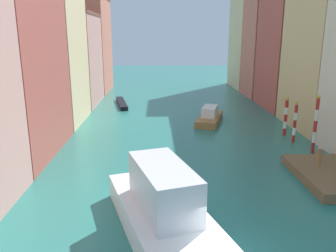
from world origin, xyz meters
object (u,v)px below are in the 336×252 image
at_px(person_on_dock, 319,157).
at_px(mooring_pole_1, 295,122).
at_px(gondola_black, 122,103).
at_px(mooring_pole_0, 316,124).
at_px(motorboat_0, 210,117).
at_px(vaporetto_white, 163,209).
at_px(waterfront_dock, 331,175).
at_px(mooring_pole_2, 286,116).

distance_m(person_on_dock, mooring_pole_1, 7.48).
xyz_separation_m(mooring_pole_1, gondola_black, (-17.54, 18.08, -1.68)).
height_order(mooring_pole_0, motorboat_0, mooring_pole_0).
bearing_deg(vaporetto_white, mooring_pole_1, 49.84).
bearing_deg(vaporetto_white, gondola_black, 99.17).
bearing_deg(motorboat_0, vaporetto_white, -104.29).
bearing_deg(mooring_pole_0, gondola_black, 130.48).
relative_size(gondola_black, motorboat_0, 1.15).
relative_size(mooring_pole_0, gondola_black, 0.60).
distance_m(mooring_pole_1, vaporetto_white, 19.04).
xyz_separation_m(vaporetto_white, gondola_black, (-5.26, 32.63, -1.03)).
height_order(mooring_pole_0, mooring_pole_1, mooring_pole_0).
bearing_deg(motorboat_0, person_on_dock, -70.20).
bearing_deg(mooring_pole_0, waterfront_dock, -101.82).
height_order(waterfront_dock, motorboat_0, motorboat_0).
xyz_separation_m(mooring_pole_0, mooring_pole_2, (-0.44, 5.37, -0.55)).
height_order(mooring_pole_0, mooring_pole_2, mooring_pole_0).
relative_size(vaporetto_white, motorboat_0, 1.48).
relative_size(mooring_pole_1, mooring_pole_2, 0.99).
xyz_separation_m(waterfront_dock, vaporetto_white, (-11.59, -6.05, 0.96)).
height_order(mooring_pole_1, gondola_black, mooring_pole_1).
relative_size(vaporetto_white, gondola_black, 1.28).
height_order(waterfront_dock, mooring_pole_0, mooring_pole_0).
bearing_deg(gondola_black, mooring_pole_1, -45.88).
bearing_deg(gondola_black, waterfront_dock, -57.62).
xyz_separation_m(mooring_pole_1, motorboat_0, (-6.58, 7.77, -1.28)).
relative_size(mooring_pole_1, gondola_black, 0.46).
distance_m(waterfront_dock, motorboat_0, 17.30).
bearing_deg(mooring_pole_0, motorboat_0, 123.17).
bearing_deg(person_on_dock, mooring_pole_2, 83.22).
bearing_deg(vaporetto_white, motorboat_0, 75.71).
height_order(mooring_pole_2, vaporetto_white, mooring_pole_2).
distance_m(person_on_dock, vaporetto_white, 13.25).
xyz_separation_m(person_on_dock, mooring_pole_0, (1.60, 4.35, 1.22)).
height_order(person_on_dock, gondola_black, person_on_dock).
distance_m(person_on_dock, motorboat_0, 16.10).
bearing_deg(mooring_pole_0, mooring_pole_1, 98.78).
height_order(waterfront_dock, mooring_pole_2, mooring_pole_2).
xyz_separation_m(waterfront_dock, mooring_pole_2, (0.70, 10.85, 1.64)).
height_order(waterfront_dock, gondola_black, waterfront_dock).
bearing_deg(gondola_black, motorboat_0, -43.28).
distance_m(waterfront_dock, mooring_pole_0, 6.01).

